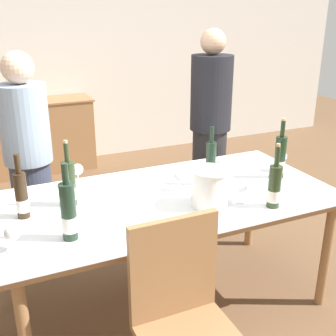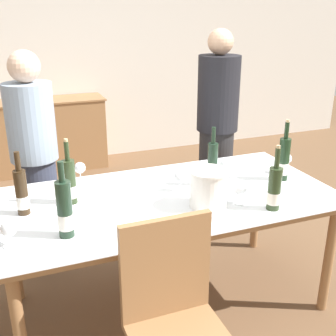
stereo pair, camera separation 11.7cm
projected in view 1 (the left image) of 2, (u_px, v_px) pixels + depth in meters
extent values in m
plane|color=brown|center=(168.00, 302.00, 2.76)|extent=(12.00, 12.00, 0.00)
cube|color=silver|center=(59.00, 46.00, 4.92)|extent=(8.00, 0.10, 2.80)
cube|color=#996B42|center=(38.00, 137.00, 4.87)|extent=(1.25, 0.44, 0.81)
cube|color=#996B42|center=(34.00, 102.00, 4.73)|extent=(1.28, 0.46, 0.02)
cylinder|color=#996B42|center=(326.00, 255.00, 2.63)|extent=(0.06, 0.06, 0.72)
cylinder|color=#996B42|center=(10.00, 255.00, 2.63)|extent=(0.06, 0.06, 0.72)
cylinder|color=#996B42|center=(251.00, 204.00, 3.32)|extent=(0.06, 0.06, 0.72)
cube|color=#996B42|center=(168.00, 200.00, 2.49)|extent=(1.96, 0.97, 0.04)
cube|color=white|center=(168.00, 197.00, 2.49)|extent=(1.99, 1.00, 0.01)
cylinder|color=white|center=(210.00, 188.00, 2.34)|extent=(0.21, 0.21, 0.21)
cylinder|color=white|center=(210.00, 171.00, 2.30)|extent=(0.22, 0.22, 0.01)
cylinder|color=black|center=(280.00, 157.00, 2.72)|extent=(0.07, 0.07, 0.28)
cylinder|color=white|center=(279.00, 166.00, 2.75)|extent=(0.07, 0.07, 0.08)
cylinder|color=black|center=(283.00, 129.00, 2.66)|extent=(0.03, 0.03, 0.11)
cylinder|color=tan|center=(284.00, 119.00, 2.63)|extent=(0.02, 0.02, 0.02)
cylinder|color=#1E3323|center=(211.00, 164.00, 2.61)|extent=(0.06, 0.06, 0.27)
cylinder|color=white|center=(210.00, 173.00, 2.63)|extent=(0.06, 0.06, 0.08)
cylinder|color=#1E3323|center=(212.00, 135.00, 2.55)|extent=(0.02, 0.02, 0.10)
cylinder|color=#1E3323|center=(69.00, 212.00, 1.98)|extent=(0.07, 0.07, 0.29)
cylinder|color=white|center=(70.00, 224.00, 2.00)|extent=(0.08, 0.08, 0.08)
cylinder|color=#1E3323|center=(65.00, 174.00, 1.91)|extent=(0.03, 0.03, 0.10)
cylinder|color=#28381E|center=(274.00, 187.00, 2.32)|extent=(0.07, 0.07, 0.24)
cylinder|color=silver|center=(274.00, 195.00, 2.34)|extent=(0.07, 0.07, 0.07)
cylinder|color=#28381E|center=(277.00, 156.00, 2.26)|extent=(0.03, 0.03, 0.11)
cylinder|color=tan|center=(278.00, 145.00, 2.23)|extent=(0.02, 0.02, 0.02)
cylinder|color=#332314|center=(22.00, 196.00, 2.20)|extent=(0.07, 0.07, 0.25)
cylinder|color=white|center=(23.00, 205.00, 2.22)|extent=(0.07, 0.07, 0.07)
cylinder|color=#332314|center=(17.00, 164.00, 2.13)|extent=(0.03, 0.03, 0.10)
cylinder|color=#28381E|center=(69.00, 184.00, 2.34)|extent=(0.07, 0.07, 0.26)
cylinder|color=silver|center=(70.00, 193.00, 2.36)|extent=(0.08, 0.08, 0.07)
cylinder|color=#28381E|center=(66.00, 153.00, 2.27)|extent=(0.03, 0.03, 0.11)
cylinder|color=tan|center=(65.00, 142.00, 2.25)|extent=(0.02, 0.02, 0.02)
cylinder|color=white|center=(221.00, 177.00, 2.76)|extent=(0.06, 0.06, 0.00)
cylinder|color=white|center=(221.00, 172.00, 2.75)|extent=(0.01, 0.01, 0.07)
sphere|color=white|center=(222.00, 164.00, 2.73)|extent=(0.07, 0.07, 0.07)
cylinder|color=white|center=(179.00, 190.00, 2.56)|extent=(0.07, 0.07, 0.00)
cylinder|color=white|center=(179.00, 185.00, 2.55)|extent=(0.01, 0.01, 0.06)
sphere|color=white|center=(179.00, 177.00, 2.53)|extent=(0.07, 0.07, 0.07)
cylinder|color=white|center=(15.00, 250.00, 1.93)|extent=(0.07, 0.07, 0.00)
cylinder|color=white|center=(14.00, 244.00, 1.92)|extent=(0.01, 0.01, 0.06)
sphere|color=white|center=(12.00, 233.00, 1.90)|extent=(0.07, 0.07, 0.07)
cylinder|color=white|center=(79.00, 185.00, 2.63)|extent=(0.07, 0.07, 0.00)
cylinder|color=white|center=(78.00, 179.00, 2.62)|extent=(0.01, 0.01, 0.08)
sphere|color=white|center=(77.00, 169.00, 2.60)|extent=(0.07, 0.07, 0.07)
cylinder|color=white|center=(280.00, 170.00, 2.88)|extent=(0.07, 0.07, 0.00)
cylinder|color=white|center=(281.00, 165.00, 2.87)|extent=(0.01, 0.01, 0.07)
sphere|color=white|center=(282.00, 157.00, 2.85)|extent=(0.07, 0.07, 0.07)
cylinder|color=white|center=(239.00, 201.00, 2.42)|extent=(0.06, 0.06, 0.00)
cylinder|color=white|center=(240.00, 196.00, 2.40)|extent=(0.01, 0.01, 0.06)
sphere|color=white|center=(240.00, 186.00, 2.38)|extent=(0.09, 0.09, 0.09)
cube|color=#996B42|center=(174.00, 267.00, 1.87)|extent=(0.42, 0.04, 0.49)
cylinder|color=#383F56|center=(35.00, 213.00, 3.08)|extent=(0.28, 0.28, 0.81)
cylinder|color=#8C9EB2|center=(24.00, 124.00, 2.84)|extent=(0.33, 0.33, 0.54)
sphere|color=beige|center=(17.00, 67.00, 2.71)|extent=(0.21, 0.21, 0.21)
cylinder|color=#262628|center=(208.00, 179.00, 3.58)|extent=(0.28, 0.28, 0.89)
cylinder|color=black|center=(211.00, 93.00, 3.32)|extent=(0.33, 0.33, 0.59)
sphere|color=#DBAD89|center=(213.00, 42.00, 3.18)|extent=(0.20, 0.20, 0.20)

